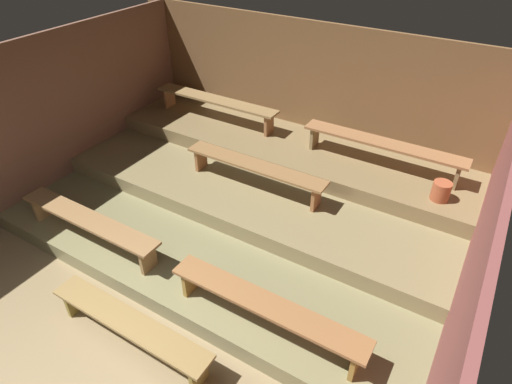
% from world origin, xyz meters
% --- Properties ---
extents(ground, '(6.73, 6.16, 0.08)m').
position_xyz_m(ground, '(0.00, 2.68, -0.04)').
color(ground, olive).
extents(wall_back, '(6.73, 0.06, 2.46)m').
position_xyz_m(wall_back, '(0.00, 5.39, 1.23)').
color(wall_back, brown).
rests_on(wall_back, ground).
extents(wall_left, '(0.06, 6.16, 2.46)m').
position_xyz_m(wall_left, '(-2.99, 2.68, 1.23)').
color(wall_left, brown).
rests_on(wall_left, ground).
extents(wall_right, '(0.06, 6.16, 2.46)m').
position_xyz_m(wall_right, '(2.99, 2.68, 1.23)').
color(wall_right, brown).
rests_on(wall_right, ground).
extents(platform_lower, '(5.93, 4.03, 0.24)m').
position_xyz_m(platform_lower, '(0.00, 3.35, 0.12)').
color(platform_lower, olive).
rests_on(platform_lower, ground).
extents(platform_middle, '(5.93, 2.65, 0.24)m').
position_xyz_m(platform_middle, '(0.00, 4.04, 0.35)').
color(platform_middle, olive).
rests_on(platform_middle, platform_lower).
extents(platform_upper, '(5.93, 1.38, 0.24)m').
position_xyz_m(platform_upper, '(0.00, 4.68, 0.59)').
color(platform_upper, olive).
rests_on(platform_upper, platform_middle).
extents(bench_floor_center, '(2.04, 0.31, 0.39)m').
position_xyz_m(bench_floor_center, '(0.12, 0.90, 0.32)').
color(bench_floor_center, olive).
rests_on(bench_floor_center, ground).
extents(bench_lower_left, '(2.24, 0.31, 0.39)m').
position_xyz_m(bench_lower_left, '(-1.33, 1.69, 0.56)').
color(bench_lower_left, olive).
rests_on(bench_lower_left, platform_lower).
extents(bench_lower_right, '(2.24, 0.31, 0.39)m').
position_xyz_m(bench_lower_right, '(1.33, 1.69, 0.56)').
color(bench_lower_right, brown).
rests_on(bench_lower_right, platform_lower).
extents(bench_middle_center, '(2.21, 0.31, 0.39)m').
position_xyz_m(bench_middle_center, '(0.02, 3.61, 0.79)').
color(bench_middle_center, olive).
rests_on(bench_middle_center, platform_middle).
extents(bench_upper_left, '(2.39, 0.31, 0.39)m').
position_xyz_m(bench_upper_left, '(-1.49, 4.77, 1.03)').
color(bench_upper_left, olive).
rests_on(bench_upper_left, platform_upper).
extents(bench_upper_right, '(2.39, 0.31, 0.39)m').
position_xyz_m(bench_upper_right, '(1.49, 4.77, 1.03)').
color(bench_upper_right, '#8F603B').
rests_on(bench_upper_right, platform_upper).
extents(pail_upper, '(0.24, 0.24, 0.26)m').
position_xyz_m(pail_upper, '(2.44, 4.34, 0.84)').
color(pail_upper, '#9E4C2D').
rests_on(pail_upper, platform_upper).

